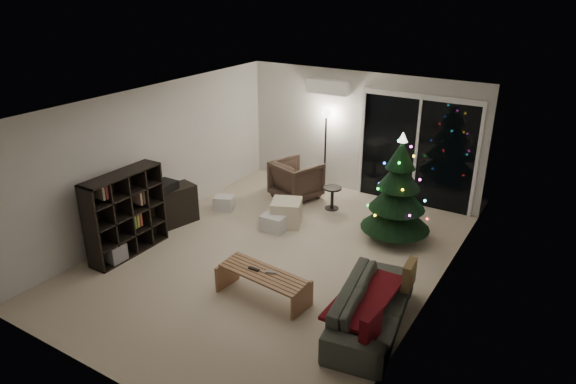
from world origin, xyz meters
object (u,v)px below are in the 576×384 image
at_px(bookshelf, 118,212).
at_px(media_cabinet, 166,208).
at_px(armchair, 296,180).
at_px(christmas_tree, 398,188).
at_px(sofa, 371,308).
at_px(coffee_table, 263,285).

height_order(bookshelf, media_cabinet, bookshelf).
bearing_deg(armchair, media_cabinet, 78.83).
height_order(bookshelf, christmas_tree, christmas_tree).
relative_size(media_cabinet, christmas_tree, 0.59).
bearing_deg(armchair, bookshelf, 87.00).
distance_m(sofa, coffee_table, 1.55).
distance_m(sofa, christmas_tree, 2.62).
xyz_separation_m(media_cabinet, christmas_tree, (3.69, 1.68, 0.60)).
xyz_separation_m(bookshelf, armchair, (1.34, 3.37, -0.30)).
relative_size(armchair, christmas_tree, 0.45).
bearing_deg(christmas_tree, sofa, -76.06).
height_order(bookshelf, coffee_table, bookshelf).
xyz_separation_m(armchair, christmas_tree, (2.35, -0.65, 0.56)).
bearing_deg(coffee_table, armchair, 119.47).
bearing_deg(armchair, christmas_tree, -176.83).
bearing_deg(media_cabinet, christmas_tree, 39.22).
relative_size(bookshelf, sofa, 0.72).
distance_m(armchair, sofa, 4.30).
distance_m(media_cabinet, coffee_table, 2.94).
xyz_separation_m(coffee_table, christmas_tree, (0.92, 2.67, 0.74)).
bearing_deg(media_cabinet, armchair, 74.88).
bearing_deg(media_cabinet, bookshelf, -75.31).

